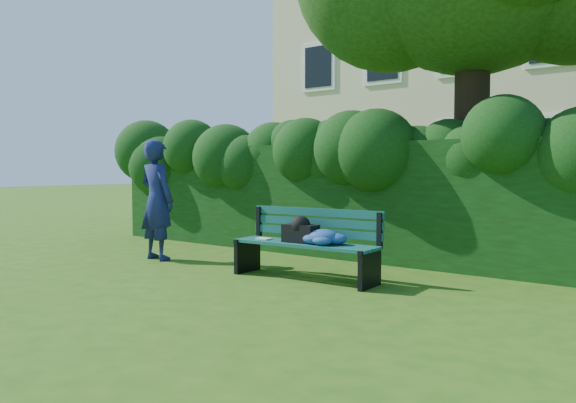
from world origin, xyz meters
The scene contains 5 objects.
ground centered at (0.00, 0.00, 0.00)m, with size 80.00×80.00×0.00m, color #2A5612.
apartment_building centered at (0.00, 13.99, 6.00)m, with size 16.00×8.08×12.00m.
hedge centered at (0.00, 2.20, 0.90)m, with size 10.00×1.00×1.80m.
park_bench centered at (0.66, 0.20, 0.50)m, with size 1.97×0.66×0.89m.
man_reading centered at (-2.11, 0.02, 0.92)m, with size 0.67×0.44×1.85m, color navy.
Camera 1 is at (4.78, -5.55, 1.40)m, focal length 35.00 mm.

